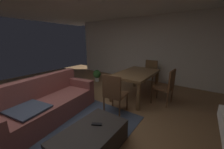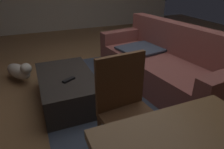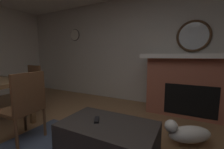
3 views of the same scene
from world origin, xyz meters
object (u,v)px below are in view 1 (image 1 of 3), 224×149
(ottoman_coffee_table, at_px, (91,141))
(dining_chair_west, at_px, (114,92))
(dining_chair_east, at_px, (150,72))
(dining_chair_south, at_px, (167,85))
(dining_table, at_px, (136,75))
(potted_plant, at_px, (97,75))
(tv_remote, at_px, (97,124))
(couch, at_px, (46,105))

(ottoman_coffee_table, relative_size, dining_chair_west, 1.18)
(dining_chair_east, xyz_separation_m, dining_chair_south, (-1.19, -0.85, 0.00))
(dining_table, relative_size, dining_chair_east, 1.69)
(dining_table, bearing_deg, dining_chair_south, -90.50)
(dining_chair_west, height_order, potted_plant, dining_chair_west)
(ottoman_coffee_table, distance_m, dining_table, 2.31)
(ottoman_coffee_table, bearing_deg, tv_remote, 1.85)
(potted_plant, bearing_deg, tv_remote, -138.29)
(dining_chair_east, bearing_deg, couch, 161.92)
(dining_chair_south, bearing_deg, potted_plant, 81.21)
(couch, height_order, dining_chair_east, dining_chair_east)
(couch, distance_m, potted_plant, 2.71)
(ottoman_coffee_table, xyz_separation_m, dining_chair_east, (3.42, 0.31, 0.34))
(dining_chair_west, bearing_deg, potted_plant, 50.42)
(potted_plant, bearing_deg, couch, -161.90)
(dining_chair_west, distance_m, dining_chair_east, 2.36)
(tv_remote, bearing_deg, couch, 63.29)
(ottoman_coffee_table, bearing_deg, potted_plant, 40.13)
(dining_chair_west, height_order, dining_chair_south, same)
(potted_plant, bearing_deg, ottoman_coffee_table, -139.87)
(tv_remote, bearing_deg, potted_plant, 12.44)
(ottoman_coffee_table, relative_size, potted_plant, 2.33)
(ottoman_coffee_table, xyz_separation_m, dining_chair_west, (1.06, 0.31, 0.34))
(dining_table, distance_m, dining_chair_east, 1.19)
(ottoman_coffee_table, height_order, dining_chair_south, dining_chair_south)
(tv_remote, relative_size, potted_plant, 0.34)
(tv_remote, bearing_deg, ottoman_coffee_table, 152.59)
(potted_plant, bearing_deg, dining_chair_east, -68.58)
(dining_chair_south, bearing_deg, dining_table, 89.50)
(couch, bearing_deg, ottoman_coffee_table, -93.58)
(couch, height_order, potted_plant, couch)
(tv_remote, bearing_deg, dining_table, -20.82)
(dining_chair_east, bearing_deg, dining_chair_west, -179.81)
(ottoman_coffee_table, height_order, dining_chair_east, dining_chair_east)
(dining_table, height_order, dining_chair_south, dining_chair_south)
(couch, height_order, dining_chair_west, dining_chair_west)
(couch, height_order, dining_chair_south, dining_chair_south)
(ottoman_coffee_table, xyz_separation_m, tv_remote, (0.15, 0.00, 0.19))
(ottoman_coffee_table, height_order, dining_chair_west, dining_chair_west)
(dining_table, xyz_separation_m, potted_plant, (0.42, 1.93, -0.39))
(tv_remote, distance_m, dining_chair_west, 0.97)
(tv_remote, height_order, dining_chair_west, dining_chair_west)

